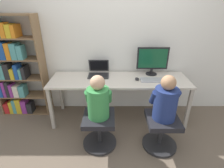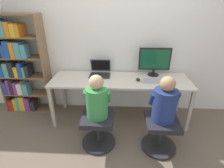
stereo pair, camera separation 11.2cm
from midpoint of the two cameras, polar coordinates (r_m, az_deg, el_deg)
ground_plane at (r=2.90m, az=3.59°, el=-14.66°), size 14.00×14.00×0.00m
wall_back at (r=2.98m, az=4.23°, el=14.46°), size 10.00×0.05×2.60m
desk at (r=2.81m, az=3.94°, el=0.29°), size 2.20×0.65×0.74m
desktop_monitor at (r=2.94m, az=14.88°, el=7.26°), size 0.51×0.18×0.46m
laptop at (r=2.92m, az=-2.73°, el=3.92°), size 0.34×0.33×0.24m
keyboard at (r=2.79m, az=15.34°, el=0.99°), size 0.44×0.17×0.03m
computer_mouse_by_keyboard at (r=2.76m, az=9.75°, el=1.44°), size 0.06×0.10×0.03m
office_chair_left at (r=2.54m, az=16.90°, el=-14.67°), size 0.48×0.48×0.48m
office_chair_right at (r=2.50m, az=-3.12°, el=-14.07°), size 0.48×0.48×0.48m
person_at_monitor at (r=2.28m, az=18.34°, el=-5.66°), size 0.36×0.30×0.60m
person_at_laptop at (r=2.24m, az=-3.39°, el=-4.99°), size 0.35×0.29×0.59m
bookshelf at (r=3.36m, az=-27.58°, el=4.77°), size 0.83×0.28×1.70m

